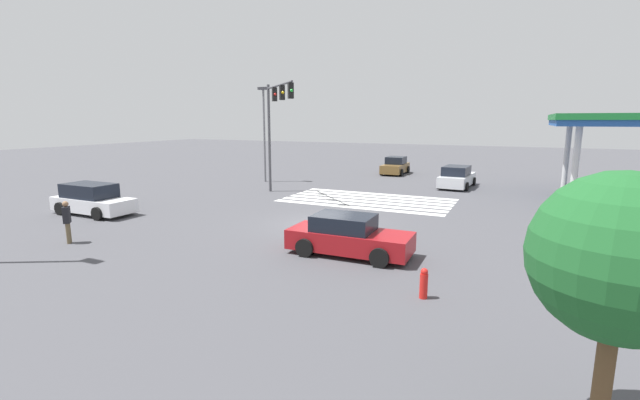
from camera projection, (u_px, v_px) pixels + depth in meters
name	position (u px, v px, depth m)	size (l,w,h in m)	color
ground_plane	(320.00, 224.00, 19.99)	(137.04, 137.04, 0.00)	#47474C
crosswalk_markings	(367.00, 200.00, 26.01)	(10.04, 5.35, 0.01)	silver
traffic_signal_mast	(276.00, 114.00, 26.61)	(4.11, 4.11, 7.09)	#47474C
car_0	(92.00, 200.00, 22.06)	(4.54, 2.01, 1.59)	silver
car_1	(395.00, 166.00, 38.55)	(2.06, 4.15, 1.55)	brown
car_3	(348.00, 236.00, 15.40)	(4.46, 2.05, 1.46)	maroon
car_5	(457.00, 177.00, 30.90)	(2.32, 4.77, 1.57)	silver
gas_station_canopy	(631.00, 123.00, 25.44)	(8.49, 8.49, 5.17)	#23519E
pedestrian	(67.00, 220.00, 16.78)	(0.41, 0.41, 1.70)	brown
street_light_pole_b	(264.00, 125.00, 33.06)	(0.80, 0.36, 7.27)	slate
tree_corner_a	(619.00, 258.00, 5.95)	(2.44, 2.44, 4.15)	brown
fire_hydrant	(424.00, 283.00, 11.64)	(0.22, 0.22, 0.86)	red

